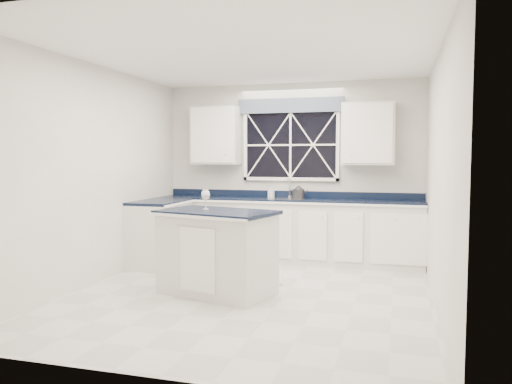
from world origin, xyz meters
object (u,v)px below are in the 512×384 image
(soap_bottle, at_px, (271,192))
(faucet, at_px, (289,187))
(island, at_px, (217,252))
(dishwasher, at_px, (218,231))
(kettle, at_px, (298,192))
(wine_glass, at_px, (206,195))

(soap_bottle, bearing_deg, faucet, 6.94)
(island, height_order, soap_bottle, soap_bottle)
(dishwasher, distance_m, kettle, 1.42)
(wine_glass, bearing_deg, dishwasher, 106.25)
(faucet, height_order, soap_bottle, faucet)
(dishwasher, distance_m, soap_bottle, 1.04)
(kettle, distance_m, soap_bottle, 0.47)
(faucet, height_order, island, faucet)
(kettle, bearing_deg, soap_bottle, 149.59)
(wine_glass, xyz_separation_m, soap_bottle, (0.25, 2.10, -0.10))
(dishwasher, relative_size, kettle, 2.87)
(dishwasher, xyz_separation_m, kettle, (1.27, 0.03, 0.62))
(island, relative_size, wine_glass, 6.11)
(wine_glass, bearing_deg, faucet, 75.93)
(wine_glass, distance_m, soap_bottle, 2.12)
(soap_bottle, bearing_deg, island, -92.27)
(kettle, bearing_deg, faucet, 122.06)
(dishwasher, bearing_deg, faucet, 10.02)
(dishwasher, xyz_separation_m, island, (0.73, -2.01, 0.07))
(island, xyz_separation_m, kettle, (0.54, 2.05, 0.55))
(soap_bottle, bearing_deg, wine_glass, -96.85)
(dishwasher, height_order, wine_glass, wine_glass)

